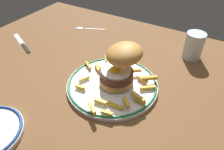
{
  "coord_description": "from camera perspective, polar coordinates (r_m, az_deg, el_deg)",
  "views": [
    {
      "loc": [
        22.82,
        -40.25,
        42.19
      ],
      "look_at": [
        -0.81,
        -0.2,
        4.6
      ],
      "focal_mm": 33.47,
      "sensor_mm": 36.0,
      "label": 1
    }
  ],
  "objects": [
    {
      "name": "dinner_plate",
      "position": [
        0.62,
        0.0,
        -2.7
      ],
      "size": [
        27.04,
        27.04,
        1.6
      ],
      "color": "silver",
      "rests_on": "ground_plane"
    },
    {
      "name": "spoon",
      "position": [
        0.96,
        -7.98,
        12.64
      ],
      "size": [
        12.82,
        7.02,
        0.9
      ],
      "color": "silver",
      "rests_on": "ground_plane"
    },
    {
      "name": "knife",
      "position": [
        0.9,
        -23.21,
        7.78
      ],
      "size": [
        17.04,
        8.73,
        0.7
      ],
      "color": "black",
      "rests_on": "ground_plane"
    },
    {
      "name": "water_glass",
      "position": [
        0.79,
        21.3,
        7.08
      ],
      "size": [
        6.5,
        6.5,
        9.39
      ],
      "color": "silver",
      "rests_on": "ground_plane"
    },
    {
      "name": "fries_pile",
      "position": [
        0.6,
        1.34,
        -2.87
      ],
      "size": [
        24.91,
        24.9,
        2.0
      ],
      "color": "gold",
      "rests_on": "dinner_plate"
    },
    {
      "name": "burger",
      "position": [
        0.59,
        2.5,
        3.03
      ],
      "size": [
        14.13,
        13.93,
        12.74
      ],
      "color": "#BC8140",
      "rests_on": "dinner_plate"
    },
    {
      "name": "ground_plane",
      "position": [
        0.64,
        0.72,
        -4.74
      ],
      "size": [
        127.76,
        91.89,
        4.0
      ],
      "primitive_type": "cube",
      "color": "brown"
    }
  ]
}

